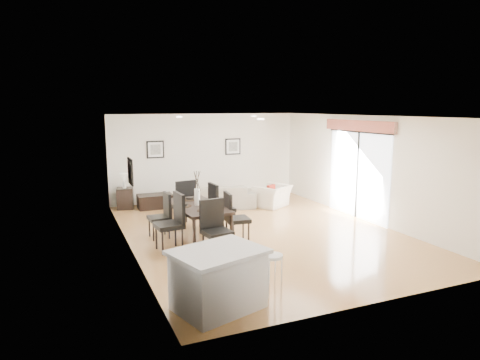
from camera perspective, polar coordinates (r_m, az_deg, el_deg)
name	(u,v)px	position (r m, az deg, el deg)	size (l,w,h in m)	color
ground	(261,232)	(10.14, 2.76, -6.96)	(8.00, 8.00, 0.00)	tan
wall_back	(206,157)	(13.52, -4.55, 3.08)	(6.00, 0.04, 2.70)	white
wall_front	(380,216)	(6.54, 18.22, -4.57)	(6.00, 0.04, 2.70)	white
wall_left	(128,185)	(8.97, -14.72, -0.61)	(0.04, 8.00, 2.70)	white
wall_right	(366,168)	(11.45, 16.49, 1.50)	(0.04, 8.00, 2.70)	white
ceiling	(262,116)	(9.72, 2.89, 8.48)	(6.00, 8.00, 0.02)	white
sofa	(214,196)	(12.44, -3.46, -2.20)	(2.33, 0.91, 0.68)	gray
armchair	(272,196)	(12.63, 4.32, -2.14)	(0.98, 0.85, 0.63)	white
courtyard_plant_a	(471,204)	(12.83, 28.45, -2.88)	(0.66, 0.58, 0.74)	#375825
courtyard_plant_b	(398,188)	(14.58, 20.36, -1.04)	(0.38, 0.38, 0.68)	#375825
dining_table	(197,209)	(9.44, -5.70, -3.81)	(1.07, 1.95, 0.79)	black
dining_chair_wnear	(173,219)	(8.85, -8.86, -5.11)	(0.58, 0.58, 1.18)	black
dining_chair_wfar	(163,213)	(9.76, -10.28, -4.33)	(0.48, 0.48, 1.01)	black
dining_chair_enear	(233,215)	(9.26, -0.91, -4.62)	(0.54, 0.54, 1.10)	black
dining_chair_efar	(218,204)	(10.09, -2.92, -3.28)	(0.54, 0.54, 1.15)	black
dining_chair_head	(215,225)	(8.39, -3.40, -6.03)	(0.57, 0.57, 1.14)	black
dining_chair_foot	(184,201)	(10.55, -7.48, -2.73)	(0.60, 0.60, 1.16)	black
vase	(197,191)	(9.36, -5.74, -1.47)	(0.98, 1.50, 0.76)	white
coffee_table	(155,201)	(12.69, -11.23, -2.79)	(0.99, 0.60, 0.40)	black
side_table	(125,198)	(12.78, -15.08, -2.38)	(0.45, 0.45, 0.61)	black
table_lamp	(124,178)	(12.68, -15.19, 0.23)	(0.23, 0.23, 0.44)	white
cushion	(271,190)	(12.48, 4.15, -1.35)	(0.31, 0.10, 0.31)	#A02214
kitchen_island	(218,279)	(6.36, -2.91, -13.04)	(1.50, 1.30, 0.89)	#BDBDC0
bar_stool	(272,261)	(6.64, 4.35, -10.70)	(0.32, 0.32, 0.70)	silver
framed_print_back_left	(155,150)	(13.05, -11.22, 4.01)	(0.52, 0.04, 0.52)	black
framed_print_back_right	(233,147)	(13.77, -0.96, 4.48)	(0.52, 0.04, 0.52)	black
framed_print_left_wall	(130,171)	(8.73, -14.42, 1.12)	(0.04, 0.52, 0.52)	black
sliding_door	(358,155)	(11.62, 15.46, 3.23)	(0.12, 2.70, 2.57)	white
courtyard	(431,173)	(14.29, 24.06, 0.89)	(6.00, 6.00, 2.00)	gray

